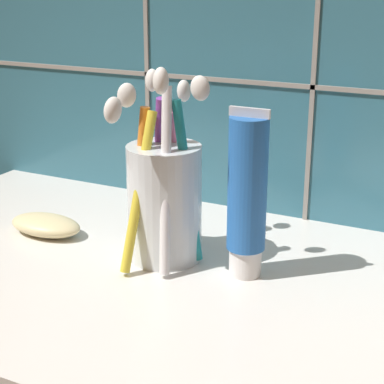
{
  "coord_description": "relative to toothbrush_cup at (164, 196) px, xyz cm",
  "views": [
    {
      "loc": [
        20.31,
        -46.31,
        28.05
      ],
      "look_at": [
        -3.37,
        1.17,
        9.72
      ],
      "focal_mm": 60.0,
      "sensor_mm": 36.0,
      "label": 1
    }
  ],
  "objects": [
    {
      "name": "sink_counter",
      "position": [
        7.15,
        -2.86,
        -7.25
      ],
      "size": [
        79.32,
        38.09,
        2.0
      ],
      "primitive_type": "cube",
      "color": "silver",
      "rests_on": "ground"
    },
    {
      "name": "tile_wall_backsplash",
      "position": [
        7.15,
        16.43,
        13.71
      ],
      "size": [
        89.32,
        1.72,
        43.91
      ],
      "color": "#336B7F",
      "rests_on": "ground"
    },
    {
      "name": "toothbrush_cup",
      "position": [
        0.0,
        0.0,
        0.0
      ],
      "size": [
        8.8,
        13.94,
        18.96
      ],
      "color": "silver",
      "rests_on": "sink_counter"
    },
    {
      "name": "toothpaste_tube",
      "position": [
        8.27,
        0.05,
        1.35
      ],
      "size": [
        3.63,
        3.45,
        15.3
      ],
      "color": "white",
      "rests_on": "sink_counter"
    },
    {
      "name": "soap_bar",
      "position": [
        -13.86,
        -0.51,
        -5.25
      ],
      "size": [
        8.15,
        4.58,
        2.0
      ],
      "primitive_type": "ellipsoid",
      "color": "beige",
      "rests_on": "sink_counter"
    }
  ]
}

